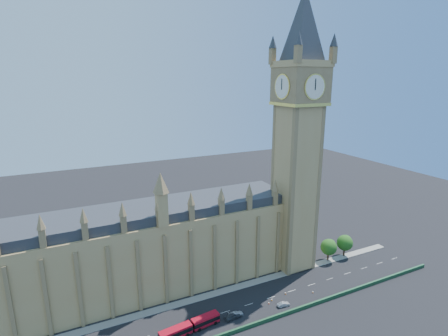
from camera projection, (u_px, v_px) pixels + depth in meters
name	position (u px, v px, depth m)	size (l,w,h in m)	color
ground	(213.00, 316.00, 100.82)	(400.00, 400.00, 0.00)	black
palace_westminster	(108.00, 257.00, 105.94)	(120.00, 20.00, 28.00)	tan
elizabeth_tower	(299.00, 116.00, 115.57)	(20.59, 20.59, 105.00)	tan
bridge_parapet	(227.00, 334.00, 92.84)	(160.00, 0.60, 1.20)	#1E4C2D
kerb_north	(200.00, 298.00, 109.08)	(160.00, 3.00, 0.16)	gray
tree_east_near	(329.00, 247.00, 130.35)	(6.00, 6.00, 8.50)	#382619
tree_east_far	(345.00, 242.00, 133.74)	(6.00, 6.00, 8.50)	#382619
red_bus	(190.00, 327.00, 94.05)	(17.63, 4.50, 2.97)	#B20B1E
car_grey	(233.00, 316.00, 99.50)	(1.92, 4.78, 1.63)	#3C3E43
car_silver	(283.00, 304.00, 104.97)	(1.35, 3.86, 1.27)	#9C9DA3
car_white	(236.00, 314.00, 100.68)	(1.83, 4.50, 1.31)	silver
cone_a	(269.00, 303.00, 106.10)	(0.49, 0.49, 0.67)	black
cone_b	(272.00, 300.00, 107.64)	(0.55, 0.55, 0.73)	black
cone_c	(286.00, 293.00, 110.89)	(0.51, 0.51, 0.75)	black
cone_d	(313.00, 292.00, 111.59)	(0.44, 0.44, 0.64)	black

